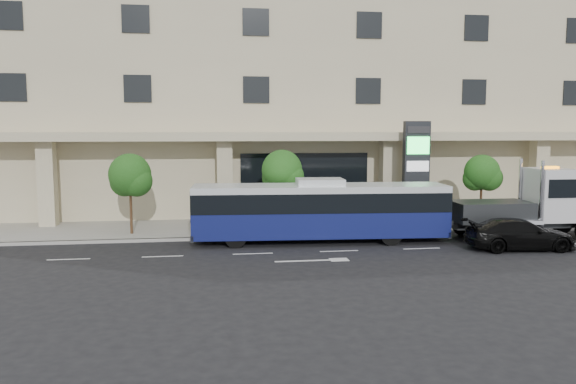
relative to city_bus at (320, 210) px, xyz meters
name	(u,v)px	position (x,y,z in m)	size (l,w,h in m)	color
ground	(332,245)	(0.48, -0.74, -1.62)	(120.00, 120.00, 0.00)	black
sidewalk	(313,226)	(0.48, 4.26, -1.55)	(120.00, 6.00, 0.15)	gray
curb	(324,236)	(0.48, 1.26, -1.55)	(120.00, 0.30, 0.15)	gray
convention_center	(288,70)	(0.48, 14.68, 8.35)	(60.00, 17.60, 20.00)	beige
tree_left	(130,178)	(-9.50, 2.85, 1.49)	(2.27, 2.20, 4.22)	#422B19
tree_mid	(282,173)	(-1.50, 2.85, 1.64)	(2.28, 2.20, 4.38)	#422B19
tree_right	(482,175)	(10.00, 2.85, 1.42)	(2.10, 2.00, 4.04)	#422B19
city_bus	(320,210)	(0.00, 0.00, 0.00)	(12.71, 3.41, 3.18)	black
tow_truck	(534,206)	(11.18, -0.49, 0.06)	(8.95, 2.40, 4.07)	#2D3033
black_sedan	(519,234)	(8.93, -3.05, -0.89)	(2.04, 5.01, 1.45)	black
signage_pylon	(416,172)	(6.44, 3.87, 1.55)	(1.50, 0.61, 5.94)	black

